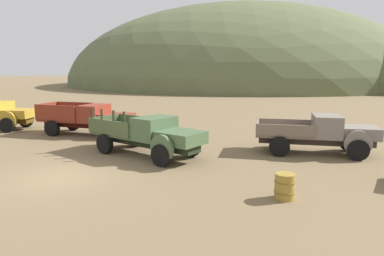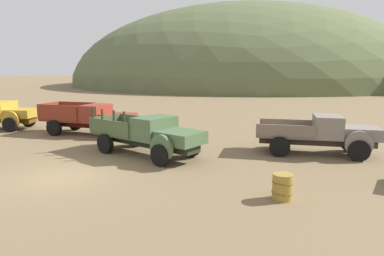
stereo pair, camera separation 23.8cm
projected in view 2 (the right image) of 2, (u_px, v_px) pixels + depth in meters
ground_plane at (59, 177)px, 13.24m from camera, size 300.00×300.00×0.00m
hill_center at (243, 84)px, 93.06m from camera, size 87.48×87.86×40.01m
truck_rust_red at (94, 119)px, 21.54m from camera, size 6.12×2.73×1.91m
truck_weathered_green at (153, 135)px, 16.19m from camera, size 6.37×3.61×2.16m
truck_primer_gray at (325, 134)px, 16.60m from camera, size 5.83×2.96×1.89m
oil_drum_by_truck at (283, 187)px, 10.90m from camera, size 0.68×0.68×0.83m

